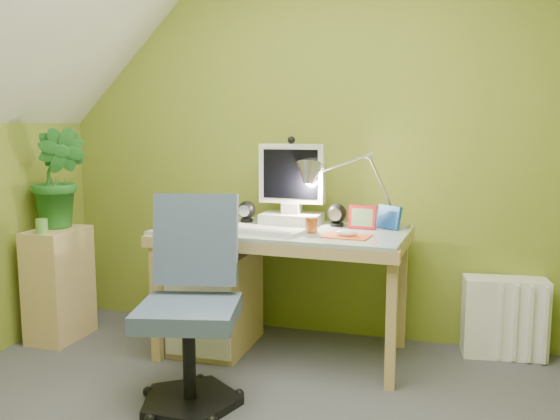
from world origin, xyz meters
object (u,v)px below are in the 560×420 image
(task_chair, at_px, (188,311))
(desk, at_px, (283,292))
(side_ledge, at_px, (59,284))
(desk_lamp, at_px, (370,174))
(monitor, at_px, (292,181))
(radiator, at_px, (504,317))
(potted_plant, at_px, (59,178))

(task_chair, bearing_deg, desk, 59.20)
(side_ledge, bearing_deg, desk_lamp, 10.23)
(desk_lamp, xyz_separation_m, task_chair, (-0.69, -0.91, -0.57))
(task_chair, bearing_deg, side_ledge, 139.82)
(monitor, distance_m, radiator, 1.42)
(desk, distance_m, radiator, 1.25)
(task_chair, distance_m, radiator, 1.79)
(side_ledge, xyz_separation_m, task_chair, (1.13, -0.58, 0.12))
(desk_lamp, height_order, potted_plant, desk_lamp)
(monitor, relative_size, potted_plant, 0.83)
(potted_plant, distance_m, task_chair, 1.39)
(potted_plant, bearing_deg, desk, 4.08)
(monitor, xyz_separation_m, task_chair, (-0.24, -0.91, -0.52))
(monitor, xyz_separation_m, radiator, (1.20, 0.14, -0.75))
(monitor, bearing_deg, side_ledge, -166.09)
(side_ledge, xyz_separation_m, radiator, (2.56, 0.47, -0.11))
(desk, height_order, monitor, monitor)
(desk_lamp, xyz_separation_m, side_ledge, (-1.81, -0.33, -0.68))
(desk_lamp, height_order, task_chair, desk_lamp)
(desk, xyz_separation_m, side_ledge, (-1.36, -0.15, -0.02))
(desk_lamp, distance_m, task_chair, 1.27)
(side_ledge, bearing_deg, potted_plant, 90.00)
(radiator, bearing_deg, task_chair, -150.83)
(desk, height_order, side_ledge, desk)
(desk_lamp, height_order, radiator, desk_lamp)
(potted_plant, relative_size, radiator, 1.35)
(desk_lamp, xyz_separation_m, radiator, (0.75, 0.14, -0.80))
(desk, bearing_deg, desk_lamp, 24.75)
(side_ledge, relative_size, task_chair, 0.74)
(desk, relative_size, radiator, 3.02)
(monitor, xyz_separation_m, potted_plant, (-1.36, -0.28, 0.00))
(side_ledge, distance_m, potted_plant, 0.64)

